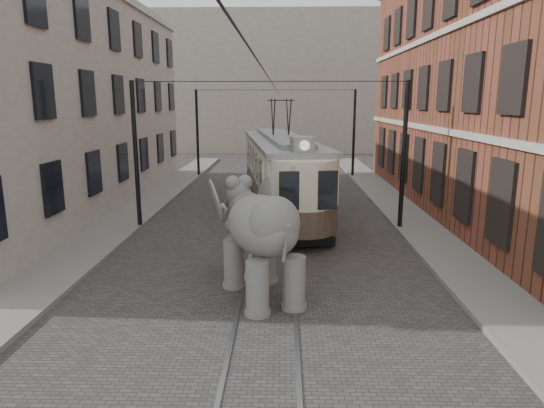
{
  "coord_description": "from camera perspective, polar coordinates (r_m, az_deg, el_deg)",
  "views": [
    {
      "loc": [
        0.42,
        -13.2,
        5.18
      ],
      "look_at": [
        0.05,
        1.13,
        2.1
      ],
      "focal_mm": 31.56,
      "sensor_mm": 36.0,
      "label": 1
    }
  ],
  "objects": [
    {
      "name": "tram",
      "position": [
        23.03,
        1.06,
        5.8
      ],
      "size": [
        4.51,
        13.57,
        5.29
      ],
      "primitive_type": null,
      "rotation": [
        0.0,
        0.0,
        0.13
      ],
      "color": "beige",
      "rests_on": "ground"
    },
    {
      "name": "stucco_building",
      "position": [
        25.86,
        -25.2,
        10.6
      ],
      "size": [
        7.0,
        24.0,
        10.0
      ],
      "primitive_type": "cube",
      "color": "gray",
      "rests_on": "ground"
    },
    {
      "name": "elephant",
      "position": [
        12.66,
        -1.18,
        -4.57
      ],
      "size": [
        4.53,
        5.73,
        3.09
      ],
      "primitive_type": null,
      "rotation": [
        0.0,
        0.0,
        0.4
      ],
      "color": "#65625E",
      "rests_on": "ground"
    },
    {
      "name": "distant_block",
      "position": [
        53.23,
        1.04,
        14.07
      ],
      "size": [
        28.0,
        10.0,
        14.0
      ],
      "primitive_type": "cube",
      "color": "gray",
      "rests_on": "ground"
    },
    {
      "name": "sidewalk_right",
      "position": [
        15.21,
        23.15,
        -8.5
      ],
      "size": [
        2.0,
        60.0,
        0.15
      ],
      "primitive_type": "cube",
      "color": "slate",
      "rests_on": "ground"
    },
    {
      "name": "ground",
      "position": [
        14.19,
        -0.34,
        -9.29
      ],
      "size": [
        120.0,
        120.0,
        0.0
      ],
      "primitive_type": "plane",
      "color": "#44423F"
    },
    {
      "name": "catenary",
      "position": [
        18.34,
        -0.49,
        5.3
      ],
      "size": [
        11.0,
        30.2,
        6.0
      ],
      "primitive_type": null,
      "color": "black",
      "rests_on": "ground"
    },
    {
      "name": "tram_rails",
      "position": [
        14.18,
        -0.34,
        -9.24
      ],
      "size": [
        1.54,
        80.0,
        0.02
      ],
      "primitive_type": null,
      "color": "slate",
      "rests_on": "ground"
    },
    {
      "name": "brick_building",
      "position": [
        24.61,
        27.66,
        12.69
      ],
      "size": [
        8.0,
        26.0,
        12.0
      ],
      "primitive_type": "cube",
      "color": "brown",
      "rests_on": "ground"
    },
    {
      "name": "sidewalk_left",
      "position": [
        15.75,
        -24.95,
        -7.96
      ],
      "size": [
        2.0,
        60.0,
        0.15
      ],
      "primitive_type": "cube",
      "color": "slate",
      "rests_on": "ground"
    }
  ]
}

